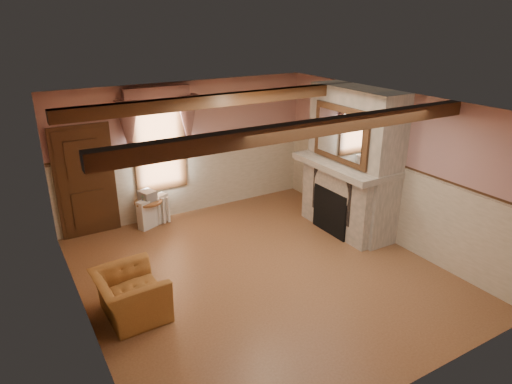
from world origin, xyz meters
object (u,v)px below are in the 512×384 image
radiator (153,211)px  mantel_clock (320,147)px  bowl (341,158)px  oil_lamp (330,149)px  armchair (131,295)px  side_table (149,213)px

radiator → mantel_clock: (3.17, -1.30, 1.22)m
bowl → mantel_clock: 0.66m
radiator → oil_lamp: oil_lamp is taller
armchair → oil_lamp: 4.73m
mantel_clock → oil_lamp: oil_lamp is taller
side_table → oil_lamp: (3.26, -1.62, 1.29)m
armchair → oil_lamp: bearing=-78.1°
bowl → mantel_clock: mantel_clock is taller
armchair → bowl: bearing=-82.2°
radiator → bowl: (3.17, -1.95, 1.16)m
mantel_clock → oil_lamp: 0.33m
side_table → bowl: bowl is taller
side_table → radiator: bearing=0.0°
side_table → bowl: bearing=-31.0°
radiator → bowl: bowl is taller
armchair → mantel_clock: (4.43, 1.46, 1.19)m
armchair → side_table: bearing=-25.5°
radiator → mantel_clock: 3.64m
radiator → bowl: bearing=-55.4°
side_table → radiator: (0.08, 0.00, 0.02)m
side_table → armchair: bearing=-113.1°
armchair → radiator: (1.26, 2.75, -0.03)m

